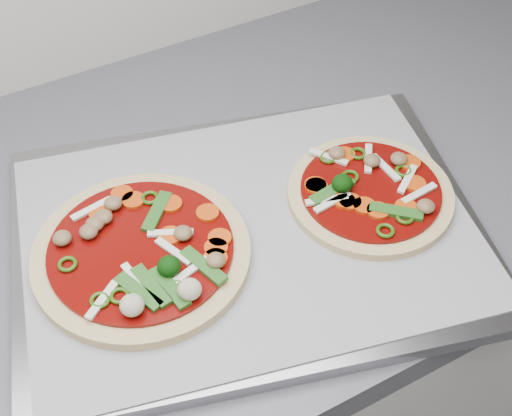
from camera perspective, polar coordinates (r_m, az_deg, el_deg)
baking_tray at (r=0.78m, az=-0.62°, el=-2.12°), size 0.59×0.49×0.02m
parchment at (r=0.78m, az=-0.62°, el=-1.67°), size 0.55×0.45×0.00m
pizza_left at (r=0.75m, az=-9.07°, el=-3.56°), size 0.25×0.25×0.04m
pizza_right at (r=0.81m, az=9.08°, el=1.31°), size 0.20×0.20×0.03m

